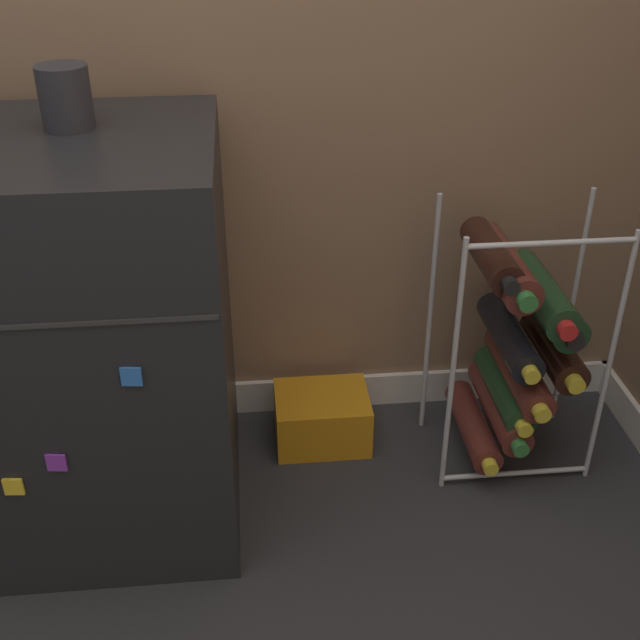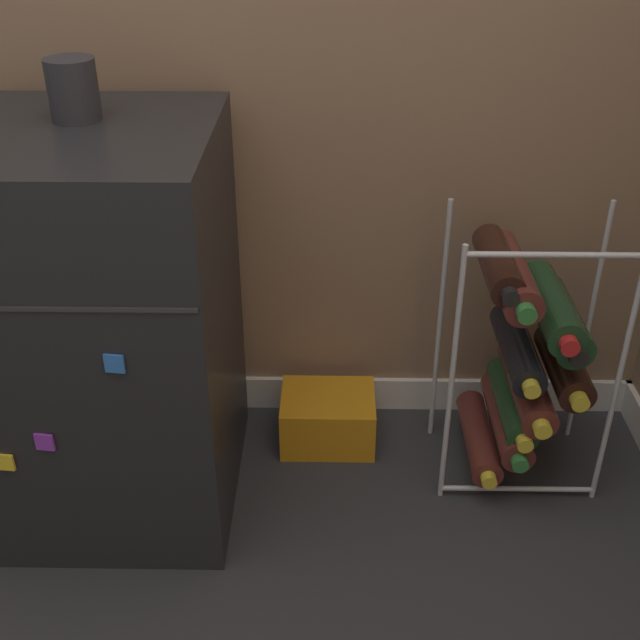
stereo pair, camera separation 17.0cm
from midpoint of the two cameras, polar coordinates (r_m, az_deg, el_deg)
The scene contains 5 objects.
ground_plane at distance 1.75m, azimuth -6.43°, elevation -17.23°, with size 14.00×14.00×0.00m, color #28282B.
mini_fridge at distance 1.71m, azimuth -18.16°, elevation -1.57°, with size 0.52×0.55×0.85m.
wine_rack at distance 1.86m, azimuth 11.28°, elevation -1.55°, with size 0.36×0.33×0.64m.
soda_box at distance 2.00m, azimuth -2.30°, elevation -7.04°, with size 0.23×0.18×0.13m.
fridge_top_cup at distance 1.58m, azimuth -20.75°, elevation 14.54°, with size 0.09×0.09×0.11m.
Camera 1 is at (-0.01, -1.17, 1.29)m, focal length 45.00 mm.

